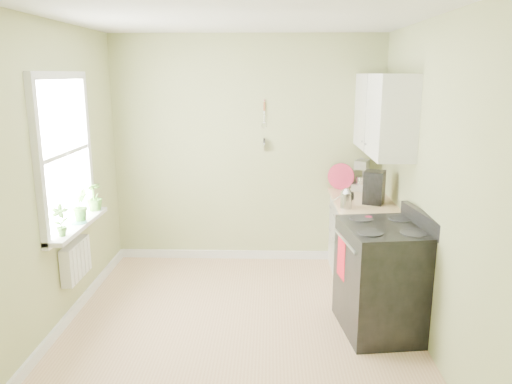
{
  "coord_description": "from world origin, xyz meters",
  "views": [
    {
      "loc": [
        0.27,
        -4.08,
        2.25
      ],
      "look_at": [
        0.14,
        0.55,
        1.15
      ],
      "focal_mm": 35.0,
      "sensor_mm": 36.0,
      "label": 1
    }
  ],
  "objects_px": {
    "stand_mixer": "(362,175)",
    "coffee_maker": "(374,188)",
    "kettle": "(346,198)",
    "stove": "(383,278)"
  },
  "relations": [
    {
      "from": "stand_mixer",
      "to": "kettle",
      "type": "relative_size",
      "value": 1.93
    },
    {
      "from": "coffee_maker",
      "to": "stand_mixer",
      "type": "bearing_deg",
      "value": 90.59
    },
    {
      "from": "kettle",
      "to": "stand_mixer",
      "type": "bearing_deg",
      "value": 70.59
    },
    {
      "from": "stand_mixer",
      "to": "coffee_maker",
      "type": "relative_size",
      "value": 1.12
    },
    {
      "from": "stove",
      "to": "stand_mixer",
      "type": "distance_m",
      "value": 1.79
    },
    {
      "from": "stove",
      "to": "stand_mixer",
      "type": "xyz_separation_m",
      "value": [
        0.08,
        1.69,
        0.58
      ]
    },
    {
      "from": "stove",
      "to": "kettle",
      "type": "height_order",
      "value": "kettle"
    },
    {
      "from": "stand_mixer",
      "to": "coffee_maker",
      "type": "distance_m",
      "value": 0.68
    },
    {
      "from": "coffee_maker",
      "to": "kettle",
      "type": "bearing_deg",
      "value": -147.09
    },
    {
      "from": "stove",
      "to": "kettle",
      "type": "relative_size",
      "value": 5.39
    }
  ]
}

